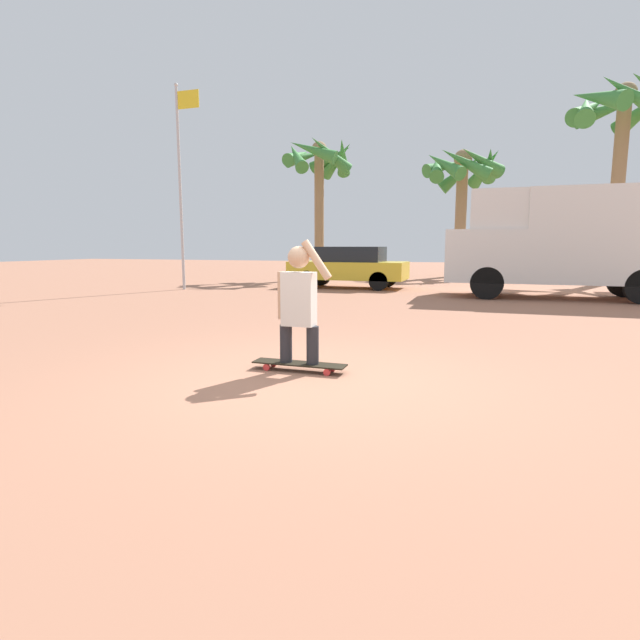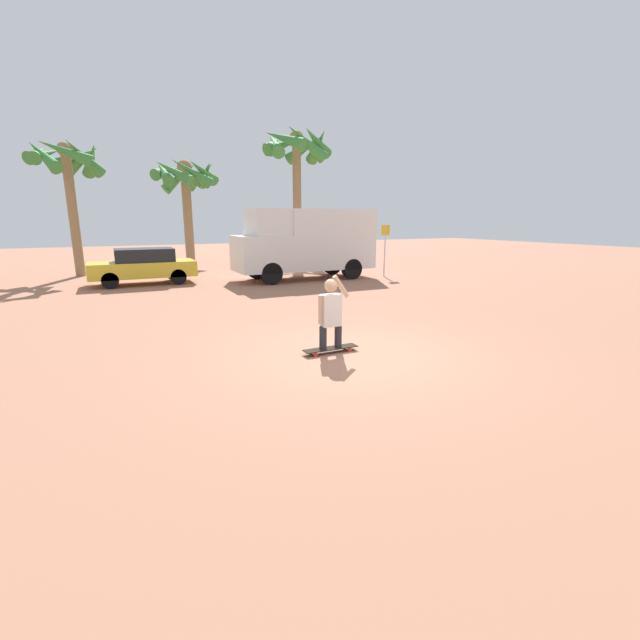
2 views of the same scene
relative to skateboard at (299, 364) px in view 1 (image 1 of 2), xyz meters
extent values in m
plane|color=#A36B51|center=(0.30, -0.39, -0.08)|extent=(80.00, 80.00, 0.00)
cube|color=black|center=(0.00, 0.00, 0.01)|extent=(1.09, 0.24, 0.02)
cylinder|color=red|center=(-0.37, -0.10, -0.04)|extent=(0.08, 0.03, 0.08)
cylinder|color=red|center=(-0.37, 0.10, -0.04)|extent=(0.08, 0.03, 0.08)
cylinder|color=red|center=(0.37, -0.10, -0.04)|extent=(0.08, 0.03, 0.08)
cylinder|color=red|center=(0.37, 0.10, -0.04)|extent=(0.08, 0.03, 0.08)
cylinder|color=#28282D|center=(-0.16, 0.00, 0.23)|extent=(0.14, 0.14, 0.43)
cylinder|color=#28282D|center=(0.16, 0.00, 0.23)|extent=(0.14, 0.14, 0.43)
cube|color=silver|center=(0.00, 0.00, 0.75)|extent=(0.36, 0.22, 0.61)
sphere|color=tan|center=(0.00, 0.00, 1.22)|extent=(0.25, 0.25, 0.25)
cylinder|color=tan|center=(-0.21, 0.00, 0.79)|extent=(0.09, 0.09, 0.54)
cylinder|color=tan|center=(0.21, 0.00, 1.19)|extent=(0.35, 0.09, 0.45)
cylinder|color=black|center=(2.01, 8.90, 0.36)|extent=(0.87, 0.28, 0.87)
cylinder|color=black|center=(2.01, 10.72, 0.36)|extent=(0.87, 0.28, 0.87)
cylinder|color=black|center=(5.66, 10.72, 0.36)|extent=(0.87, 0.28, 0.87)
cube|color=white|center=(1.92, 9.81, 1.07)|extent=(2.06, 2.09, 1.43)
cube|color=black|center=(1.51, 9.81, 1.36)|extent=(0.04, 1.78, 0.72)
cube|color=white|center=(4.86, 9.81, 1.60)|extent=(3.83, 2.09, 2.48)
cube|color=white|center=(2.23, 9.81, 2.31)|extent=(1.44, 1.93, 1.05)
cylinder|color=black|center=(-3.70, 10.51, 0.23)|extent=(0.61, 0.22, 0.61)
cylinder|color=black|center=(-3.70, 12.00, 0.23)|extent=(0.61, 0.22, 0.61)
cylinder|color=black|center=(-1.28, 10.51, 0.23)|extent=(0.61, 0.22, 0.61)
cylinder|color=black|center=(-1.28, 12.00, 0.23)|extent=(0.61, 0.22, 0.61)
cube|color=gold|center=(-2.49, 11.25, 0.52)|extent=(3.90, 1.70, 0.59)
cube|color=black|center=(-2.39, 11.25, 1.07)|extent=(2.15, 1.50, 0.50)
cylinder|color=#8E704C|center=(6.57, 16.91, 3.44)|extent=(0.49, 0.49, 7.03)
sphere|color=#8E704C|center=(6.57, 16.91, 6.95)|extent=(0.79, 0.79, 0.79)
cone|color=#387F38|center=(6.27, 18.16, 6.72)|extent=(2.76, 1.32, 1.47)
cone|color=#387F38|center=(5.48, 17.59, 6.65)|extent=(2.00, 2.63, 1.68)
cone|color=#387F38|center=(5.30, 17.10, 6.57)|extent=(1.09, 2.67, 1.89)
cone|color=#387F38|center=(5.52, 16.17, 6.70)|extent=(2.13, 2.59, 1.51)
cone|color=#387F38|center=(6.60, 15.63, 6.51)|extent=(2.53, 0.78, 2.07)
cylinder|color=#8E704C|center=(0.71, 19.38, 2.62)|extent=(0.52, 0.52, 5.39)
sphere|color=#8E704C|center=(0.71, 19.38, 5.31)|extent=(0.83, 0.83, 0.83)
cone|color=#387F38|center=(1.88, 19.41, 5.02)|extent=(0.71, 2.42, 1.58)
cone|color=#387F38|center=(1.70, 20.00, 4.96)|extent=(1.79, 2.35, 1.75)
cone|color=#387F38|center=(0.59, 20.55, 4.86)|extent=(2.28, 0.88, 2.00)
cone|color=#387F38|center=(-0.17, 20.16, 5.13)|extent=(2.11, 2.26, 1.24)
cone|color=#387F38|center=(-0.46, 19.24, 4.97)|extent=(0.93, 2.43, 1.71)
cone|color=#387F38|center=(-0.06, 18.49, 4.98)|extent=(2.23, 2.05, 1.68)
cone|color=#387F38|center=(0.86, 18.22, 4.97)|extent=(2.43, 0.96, 1.72)
cone|color=#387F38|center=(1.53, 18.55, 5.06)|extent=(2.18, 2.17, 1.45)
cylinder|color=#8E704C|center=(-4.88, 15.23, 2.62)|extent=(0.40, 0.40, 5.41)
sphere|color=#8E704C|center=(-4.88, 15.23, 5.33)|extent=(0.64, 0.64, 0.64)
cone|color=#387F38|center=(-3.92, 15.44, 5.01)|extent=(0.96, 2.03, 1.53)
cone|color=#387F38|center=(-4.33, 16.05, 5.01)|extent=(1.93, 1.55, 1.54)
cone|color=#387F38|center=(-4.66, 16.19, 5.12)|extent=(2.11, 0.99, 1.22)
cone|color=#387F38|center=(-5.71, 15.76, 5.16)|extent=(1.58, 2.02, 1.10)
cone|color=#387F38|center=(-5.86, 15.32, 5.14)|extent=(0.75, 2.09, 1.17)
cone|color=#387F38|center=(-5.66, 14.63, 4.99)|extent=(1.61, 1.87, 1.58)
cone|color=#387F38|center=(-4.82, 14.24, 5.12)|extent=(2.07, 0.66, 1.20)
cone|color=#387F38|center=(-4.19, 14.52, 4.99)|extent=(1.77, 1.75, 1.58)
cylinder|color=#B7B7BC|center=(-7.46, 8.91, 3.09)|extent=(0.09, 0.09, 6.33)
sphere|color=#B7B7BC|center=(-7.46, 8.91, 6.31)|extent=(0.12, 0.12, 0.12)
cube|color=yellow|center=(-7.04, 8.91, 5.84)|extent=(0.75, 0.02, 0.53)
camera|label=1|loc=(2.00, -5.22, 1.35)|focal=28.00mm
camera|label=2|loc=(-3.64, -6.96, 2.41)|focal=24.00mm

